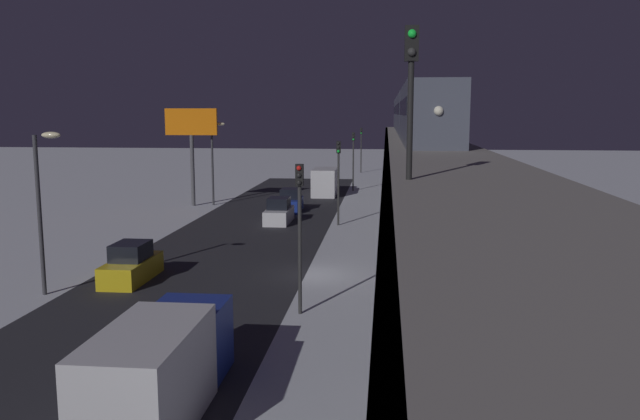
{
  "coord_description": "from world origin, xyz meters",
  "views": [
    {
      "loc": [
        -3.85,
        32.86,
        8.49
      ],
      "look_at": [
        1.18,
        -16.06,
        1.04
      ],
      "focal_mm": 36.01,
      "sensor_mm": 36.0,
      "label": 1
    }
  ],
  "objects_px": {
    "subway_train": "(414,113)",
    "traffic_light_far": "(353,153)",
    "box_truck": "(326,182)",
    "traffic_light_distant": "(361,143)",
    "sedan_yellow": "(131,265)",
    "sedan_blue": "(290,202)",
    "delivery_van": "(161,367)",
    "traffic_light_near": "(300,217)",
    "rail_signal": "(411,76)",
    "sedan_white": "(279,213)",
    "traffic_light_mid": "(338,170)",
    "commercial_billboard": "(191,131)"
  },
  "relations": [
    {
      "from": "commercial_billboard",
      "to": "sedan_yellow",
      "type": "bearing_deg",
      "value": 100.3
    },
    {
      "from": "sedan_yellow",
      "to": "traffic_light_mid",
      "type": "height_order",
      "value": "traffic_light_mid"
    },
    {
      "from": "commercial_billboard",
      "to": "sedan_white",
      "type": "bearing_deg",
      "value": 138.36
    },
    {
      "from": "commercial_billboard",
      "to": "traffic_light_near",
      "type": "bearing_deg",
      "value": 114.45
    },
    {
      "from": "traffic_light_far",
      "to": "commercial_billboard",
      "type": "relative_size",
      "value": 0.72
    },
    {
      "from": "rail_signal",
      "to": "box_truck",
      "type": "xyz_separation_m",
      "value": [
        6.87,
        -49.56,
        -8.1
      ]
    },
    {
      "from": "sedan_blue",
      "to": "box_truck",
      "type": "height_order",
      "value": "box_truck"
    },
    {
      "from": "rail_signal",
      "to": "traffic_light_near",
      "type": "bearing_deg",
      "value": -65.06
    },
    {
      "from": "subway_train",
      "to": "sedan_blue",
      "type": "bearing_deg",
      "value": 17.1
    },
    {
      "from": "delivery_van",
      "to": "subway_train",
      "type": "bearing_deg",
      "value": -101.79
    },
    {
      "from": "sedan_yellow",
      "to": "commercial_billboard",
      "type": "bearing_deg",
      "value": -79.7
    },
    {
      "from": "delivery_van",
      "to": "traffic_light_mid",
      "type": "distance_m",
      "value": 31.65
    },
    {
      "from": "traffic_light_far",
      "to": "traffic_light_distant",
      "type": "relative_size",
      "value": 1.0
    },
    {
      "from": "traffic_light_far",
      "to": "traffic_light_distant",
      "type": "height_order",
      "value": "same"
    },
    {
      "from": "sedan_yellow",
      "to": "sedan_white",
      "type": "xyz_separation_m",
      "value": [
        -4.6,
        -18.08,
        0.0
      ]
    },
    {
      "from": "delivery_van",
      "to": "traffic_light_distant",
      "type": "bearing_deg",
      "value": -92.05
    },
    {
      "from": "sedan_white",
      "to": "traffic_light_near",
      "type": "height_order",
      "value": "traffic_light_near"
    },
    {
      "from": "sedan_blue",
      "to": "traffic_light_far",
      "type": "xyz_separation_m",
      "value": [
        -4.7,
        -15.18,
        3.4
      ]
    },
    {
      "from": "rail_signal",
      "to": "traffic_light_mid",
      "type": "height_order",
      "value": "rail_signal"
    },
    {
      "from": "rail_signal",
      "to": "traffic_light_near",
      "type": "xyz_separation_m",
      "value": [
        4.17,
        -8.96,
        -5.25
      ]
    },
    {
      "from": "traffic_light_mid",
      "to": "traffic_light_distant",
      "type": "height_order",
      "value": "same"
    },
    {
      "from": "delivery_van",
      "to": "traffic_light_mid",
      "type": "height_order",
      "value": "traffic_light_mid"
    },
    {
      "from": "traffic_light_far",
      "to": "traffic_light_near",
      "type": "bearing_deg",
      "value": 90.0
    },
    {
      "from": "traffic_light_near",
      "to": "traffic_light_mid",
      "type": "distance_m",
      "value": 21.96
    },
    {
      "from": "rail_signal",
      "to": "traffic_light_distant",
      "type": "height_order",
      "value": "rail_signal"
    },
    {
      "from": "traffic_light_near",
      "to": "rail_signal",
      "type": "bearing_deg",
      "value": 114.94
    },
    {
      "from": "sedan_white",
      "to": "traffic_light_near",
      "type": "bearing_deg",
      "value": -78.28
    },
    {
      "from": "rail_signal",
      "to": "sedan_yellow",
      "type": "height_order",
      "value": "rail_signal"
    },
    {
      "from": "box_truck",
      "to": "traffic_light_far",
      "type": "bearing_deg",
      "value": -129.07
    },
    {
      "from": "traffic_light_far",
      "to": "box_truck",
      "type": "bearing_deg",
      "value": 50.93
    },
    {
      "from": "sedan_white",
      "to": "box_truck",
      "type": "bearing_deg",
      "value": 83.64
    },
    {
      "from": "delivery_van",
      "to": "traffic_light_near",
      "type": "distance_m",
      "value": 10.22
    },
    {
      "from": "sedan_blue",
      "to": "commercial_billboard",
      "type": "distance_m",
      "value": 11.4
    },
    {
      "from": "subway_train",
      "to": "traffic_light_distant",
      "type": "relative_size",
      "value": 8.67
    },
    {
      "from": "traffic_light_near",
      "to": "sedan_blue",
      "type": "bearing_deg",
      "value": -80.71
    },
    {
      "from": "rail_signal",
      "to": "sedan_blue",
      "type": "relative_size",
      "value": 0.98
    },
    {
      "from": "sedan_yellow",
      "to": "traffic_light_distant",
      "type": "distance_m",
      "value": 62.11
    },
    {
      "from": "rail_signal",
      "to": "commercial_billboard",
      "type": "relative_size",
      "value": 0.45
    },
    {
      "from": "box_truck",
      "to": "traffic_light_distant",
      "type": "xyz_separation_m",
      "value": [
        -2.7,
        -25.29,
        2.85
      ]
    },
    {
      "from": "sedan_white",
      "to": "delivery_van",
      "type": "xyz_separation_m",
      "value": [
        -2.0,
        32.1,
        0.55
      ]
    },
    {
      "from": "sedan_blue",
      "to": "traffic_light_near",
      "type": "xyz_separation_m",
      "value": [
        -4.7,
        28.74,
        3.4
      ]
    },
    {
      "from": "sedan_yellow",
      "to": "box_truck",
      "type": "height_order",
      "value": "box_truck"
    },
    {
      "from": "subway_train",
      "to": "traffic_light_far",
      "type": "bearing_deg",
      "value": -63.43
    },
    {
      "from": "sedan_blue",
      "to": "sedan_yellow",
      "type": "bearing_deg",
      "value": -100.78
    },
    {
      "from": "traffic_light_near",
      "to": "traffic_light_mid",
      "type": "height_order",
      "value": "same"
    },
    {
      "from": "delivery_van",
      "to": "traffic_light_near",
      "type": "relative_size",
      "value": 1.16
    },
    {
      "from": "traffic_light_distant",
      "to": "rail_signal",
      "type": "bearing_deg",
      "value": 93.19
    },
    {
      "from": "sedan_blue",
      "to": "traffic_light_far",
      "type": "height_order",
      "value": "traffic_light_far"
    },
    {
      "from": "box_truck",
      "to": "traffic_light_mid",
      "type": "distance_m",
      "value": 19.05
    },
    {
      "from": "subway_train",
      "to": "box_truck",
      "type": "distance_m",
      "value": 14.13
    }
  ]
}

